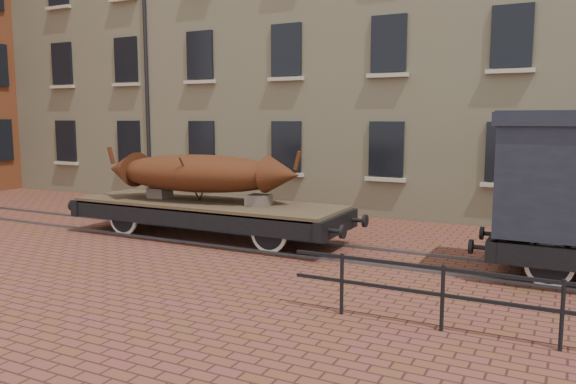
% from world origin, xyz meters
% --- Properties ---
extents(ground, '(90.00, 90.00, 0.00)m').
position_xyz_m(ground, '(0.00, 0.00, 0.00)').
color(ground, brown).
extents(warehouse_cream, '(40.00, 10.19, 14.00)m').
position_xyz_m(warehouse_cream, '(3.00, 9.99, 7.00)').
color(warehouse_cream, beige).
rests_on(warehouse_cream, ground).
extents(rail_track, '(30.00, 1.52, 0.06)m').
position_xyz_m(rail_track, '(0.00, 0.00, 0.03)').
color(rail_track, '#59595E').
rests_on(rail_track, ground).
extents(flatcar_wagon, '(8.30, 2.25, 1.25)m').
position_xyz_m(flatcar_wagon, '(-2.30, 0.00, 0.78)').
color(flatcar_wagon, brown).
rests_on(flatcar_wagon, ground).
extents(iron_boat, '(5.62, 2.17, 1.39)m').
position_xyz_m(iron_boat, '(-2.54, 0.00, 1.72)').
color(iron_boat, '#531F0C').
rests_on(iron_boat, flatcar_wagon).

